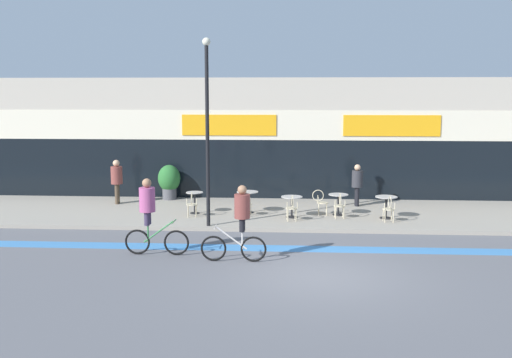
{
  "coord_description": "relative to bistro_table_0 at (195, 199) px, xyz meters",
  "views": [
    {
      "loc": [
        -0.61,
        -14.21,
        4.48
      ],
      "look_at": [
        -1.97,
        7.03,
        1.35
      ],
      "focal_mm": 42.0,
      "sensor_mm": 36.0,
      "label": 1
    }
  ],
  "objects": [
    {
      "name": "ground_plane",
      "position": [
        4.17,
        -6.74,
        -0.66
      ],
      "size": [
        120.0,
        120.0,
        0.0
      ],
      "primitive_type": "plane",
      "color": "#5B5B60"
    },
    {
      "name": "sidewalk_slab",
      "position": [
        4.17,
        0.51,
        -0.6
      ],
      "size": [
        40.0,
        5.5,
        0.12
      ],
      "primitive_type": "cube",
      "color": "gray",
      "rests_on": "ground"
    },
    {
      "name": "storefront_facade",
      "position": [
        4.17,
        5.23,
        1.84
      ],
      "size": [
        40.0,
        4.06,
        5.03
      ],
      "color": "#B2A899",
      "rests_on": "ground"
    },
    {
      "name": "bike_lane_stripe",
      "position": [
        4.17,
        -4.21,
        -0.66
      ],
      "size": [
        36.0,
        0.7,
        0.01
      ],
      "primitive_type": "cube",
      "color": "#3D7AB7",
      "rests_on": "ground"
    },
    {
      "name": "bistro_table_0",
      "position": [
        0.0,
        0.0,
        0.0
      ],
      "size": [
        0.61,
        0.61,
        0.78
      ],
      "color": "black",
      "rests_on": "sidewalk_slab"
    },
    {
      "name": "bistro_table_1",
      "position": [
        1.89,
        0.28,
        0.01
      ],
      "size": [
        0.78,
        0.78,
        0.77
      ],
      "color": "black",
      "rests_on": "sidewalk_slab"
    },
    {
      "name": "bistro_table_2",
      "position": [
        3.49,
        -0.45,
        -0.01
      ],
      "size": [
        0.74,
        0.74,
        0.74
      ],
      "color": "black",
      "rests_on": "sidewalk_slab"
    },
    {
      "name": "bistro_table_3",
      "position": [
        5.14,
        0.05,
        -0.01
      ],
      "size": [
        0.7,
        0.7,
        0.75
      ],
      "color": "black",
      "rests_on": "sidewalk_slab"
    },
    {
      "name": "bistro_table_4",
      "position": [
        6.74,
        -0.4,
        0.01
      ],
      "size": [
        0.76,
        0.76,
        0.77
      ],
      "color": "black",
      "rests_on": "sidewalk_slab"
    },
    {
      "name": "cafe_chair_0_near",
      "position": [
        0.01,
        -0.63,
        -0.03
      ],
      "size": [
        0.45,
        0.6,
        0.9
      ],
      "rotation": [
        0.0,
        0.0,
        1.69
      ],
      "color": "beige",
      "rests_on": "sidewalk_slab"
    },
    {
      "name": "cafe_chair_1_near",
      "position": [
        1.88,
        -0.34,
        -0.03
      ],
      "size": [
        0.43,
        0.59,
        0.9
      ],
      "rotation": [
        0.0,
        0.0,
        1.49
      ],
      "color": "beige",
      "rests_on": "sidewalk_slab"
    },
    {
      "name": "cafe_chair_2_near",
      "position": [
        3.5,
        -1.07,
        -0.03
      ],
      "size": [
        0.45,
        0.6,
        0.9
      ],
      "rotation": [
        0.0,
        0.0,
        1.71
      ],
      "color": "beige",
      "rests_on": "sidewalk_slab"
    },
    {
      "name": "cafe_chair_3_near",
      "position": [
        5.14,
        -0.57,
        -0.03
      ],
      "size": [
        0.42,
        0.58,
        0.9
      ],
      "rotation": [
        0.0,
        0.0,
        1.62
      ],
      "color": "beige",
      "rests_on": "sidewalk_slab"
    },
    {
      "name": "cafe_chair_3_side",
      "position": [
        4.51,
        0.05,
        -0.03
      ],
      "size": [
        0.57,
        0.4,
        0.9
      ],
      "rotation": [
        0.0,
        0.0,
        0.0
      ],
      "color": "beige",
      "rests_on": "sidewalk_slab"
    },
    {
      "name": "cafe_chair_4_near",
      "position": [
        6.75,
        -1.03,
        -0.03
      ],
      "size": [
        0.43,
        0.59,
        0.9
      ],
      "rotation": [
        0.0,
        0.0,
        1.64
      ],
      "color": "beige",
      "rests_on": "sidewalk_slab"
    },
    {
      "name": "planter_pot",
      "position": [
        -1.5,
        2.78,
        0.23
      ],
      "size": [
        0.9,
        0.9,
        1.41
      ],
      "color": "#4C4C51",
      "rests_on": "sidewalk_slab"
    },
    {
      "name": "lamp_post",
      "position": [
        0.78,
        -1.94,
        2.88
      ],
      "size": [
        0.26,
        0.26,
        6.02
      ],
      "color": "black",
      "rests_on": "sidewalk_slab"
    },
    {
      "name": "cyclist_0",
      "position": [
        2.14,
        -5.61,
        0.5
      ],
      "size": [
        1.76,
        0.48,
        2.05
      ],
      "rotation": [
        0.0,
        0.0,
        3.13
      ],
      "color": "black",
      "rests_on": "ground"
    },
    {
      "name": "cyclist_1",
      "position": [
        -0.38,
        -5.09,
        0.55
      ],
      "size": [
        1.8,
        0.48,
        2.13
      ],
      "rotation": [
        0.0,
        0.0,
        -0.01
      ],
      "color": "black",
      "rests_on": "ground"
    },
    {
      "name": "pedestrian_near_end",
      "position": [
        5.97,
        1.82,
        0.41
      ],
      "size": [
        0.45,
        0.45,
        1.6
      ],
      "rotation": [
        0.0,
        0.0,
        0.1
      ],
      "color": "black",
      "rests_on": "sidewalk_slab"
    },
    {
      "name": "pedestrian_far_end",
      "position": [
        -3.34,
        1.69,
        0.48
      ],
      "size": [
        0.49,
        0.49,
        1.72
      ],
      "rotation": [
        0.0,
        0.0,
        3.25
      ],
      "color": "#4C3D2D",
      "rests_on": "sidewalk_slab"
    }
  ]
}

